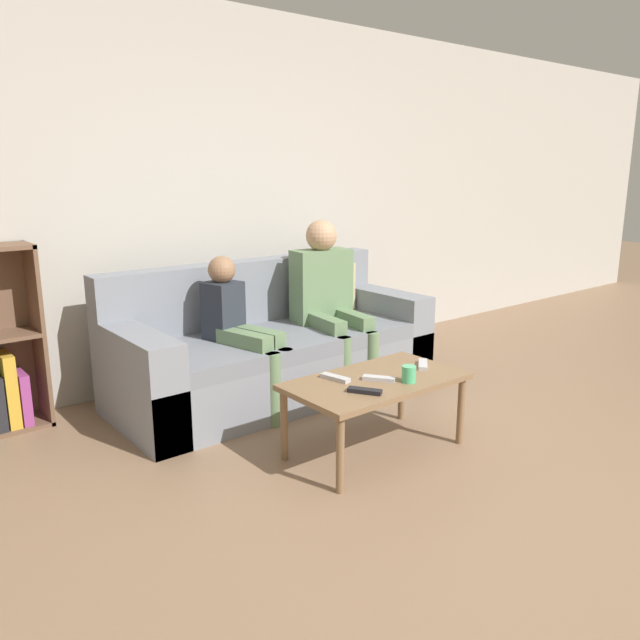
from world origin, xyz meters
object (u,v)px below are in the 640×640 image
at_px(tv_remote_3, 365,391).
at_px(couch, 273,351).
at_px(cup_near, 409,374).
at_px(tv_remote_2, 423,364).
at_px(person_child, 240,326).
at_px(person_adult, 327,290).
at_px(coffee_table, 376,386).
at_px(tv_remote_1, 335,378).
at_px(tv_remote_0, 379,379).

bearing_deg(tv_remote_3, couch, 44.75).
bearing_deg(cup_near, tv_remote_2, 27.47).
height_order(person_child, tv_remote_2, person_child).
xyz_separation_m(person_adult, person_child, (-0.74, -0.06, -0.13)).
distance_m(couch, coffee_table, 1.10).
xyz_separation_m(cup_near, tv_remote_1, (-0.27, 0.27, -0.03)).
xyz_separation_m(cup_near, tv_remote_0, (-0.10, 0.11, -0.03)).
bearing_deg(person_child, tv_remote_0, -89.61).
relative_size(cup_near, tv_remote_1, 0.50).
xyz_separation_m(person_child, tv_remote_3, (0.05, -1.08, -0.13)).
bearing_deg(tv_remote_3, cup_near, -36.56).
bearing_deg(tv_remote_0, cup_near, -82.99).
bearing_deg(person_adult, coffee_table, -108.40).
bearing_deg(person_child, coffee_table, -88.68).
distance_m(couch, tv_remote_1, 1.02).
bearing_deg(tv_remote_2, coffee_table, -134.28).
xyz_separation_m(person_child, cup_near, (0.34, -1.10, -0.09)).
xyz_separation_m(cup_near, tv_remote_3, (-0.29, 0.02, -0.03)).
distance_m(couch, tv_remote_3, 1.26).
bearing_deg(tv_remote_0, tv_remote_2, -32.27).
bearing_deg(tv_remote_0, tv_remote_3, 170.29).
bearing_deg(tv_remote_0, person_adult, 28.61).
bearing_deg(coffee_table, tv_remote_3, -147.77).
relative_size(coffee_table, person_adult, 0.83).
xyz_separation_m(couch, tv_remote_3, (-0.29, -1.22, 0.13)).
relative_size(person_adult, tv_remote_2, 7.31).
distance_m(person_adult, tv_remote_0, 1.19).
distance_m(cup_near, tv_remote_0, 0.16).
xyz_separation_m(person_adult, tv_remote_2, (-0.14, -1.03, -0.25)).
relative_size(person_adult, tv_remote_3, 6.80).
relative_size(tv_remote_1, tv_remote_2, 1.12).
height_order(tv_remote_1, tv_remote_3, same).
distance_m(tv_remote_0, tv_remote_3, 0.21).
relative_size(tv_remote_2, tv_remote_3, 0.93).
bearing_deg(person_child, person_adult, -8.26).
xyz_separation_m(tv_remote_0, tv_remote_1, (-0.17, 0.15, 0.00)).
xyz_separation_m(person_adult, cup_near, (-0.40, -1.16, -0.22)).
height_order(tv_remote_2, tv_remote_3, same).
height_order(tv_remote_0, tv_remote_2, same).
bearing_deg(coffee_table, tv_remote_1, 145.83).
height_order(couch, tv_remote_0, couch).
bearing_deg(couch, cup_near, -90.01).
xyz_separation_m(person_adult, tv_remote_3, (-0.69, -1.14, -0.25)).
height_order(coffee_table, person_child, person_child).
bearing_deg(tv_remote_0, person_child, 67.72).
relative_size(couch, tv_remote_3, 12.71).
relative_size(coffee_table, tv_remote_1, 5.44).
bearing_deg(coffee_table, cup_near, -56.84).
height_order(couch, person_child, person_child).
distance_m(coffee_table, person_adult, 1.17).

